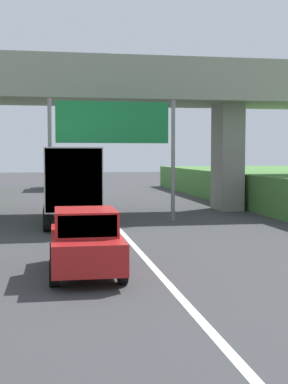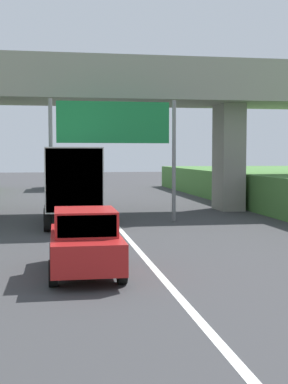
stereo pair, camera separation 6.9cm
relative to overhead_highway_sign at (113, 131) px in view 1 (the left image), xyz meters
name	(u,v)px [view 1 (the left image)]	position (x,y,z in m)	size (l,w,h in m)	color
lane_centre_stripe	(116,226)	(0.00, -1.20, -4.22)	(0.20, 87.35, 0.01)	white
overpass_bridge	(103,98)	(0.00, 4.72, 1.99)	(40.00, 4.80, 8.18)	gray
overhead_highway_sign	(113,131)	(0.00, 0.00, 0.00)	(5.88, 0.18, 5.68)	slate
truck_white	(71,182)	(-1.93, -0.24, -2.29)	(2.44, 7.30, 3.44)	black
truck_black	(62,168)	(-1.89, 25.67, -2.29)	(2.44, 7.30, 3.44)	black
car_red	(85,242)	(-1.91, -10.66, -3.37)	(1.86, 4.10, 1.72)	red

